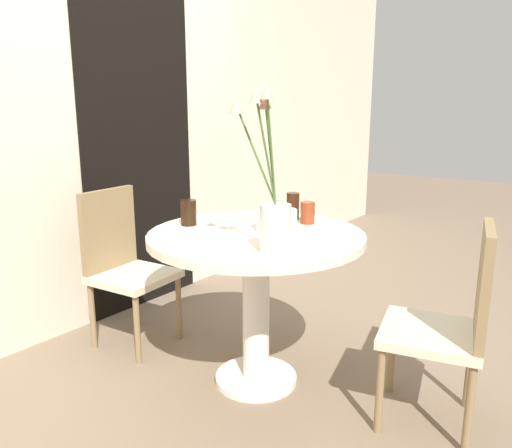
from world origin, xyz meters
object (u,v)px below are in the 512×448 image
drink_glass_1 (293,206)px  side_plate (229,217)px  chair_right_flank (123,260)px  chair_near_front (453,317)px  flower_vase (272,209)px  drink_glass_0 (308,213)px  drink_glass_2 (188,213)px  birthday_cake (277,220)px

drink_glass_1 → side_plate: bearing=125.0°
chair_right_flank → chair_near_front: bearing=-86.0°
side_plate → drink_glass_1: (0.19, -0.27, 0.06)m
flower_vase → drink_glass_0: 0.59m
flower_vase → side_plate: flower_vase is taller
chair_near_front → drink_glass_2: size_ratio=7.06×
birthday_cake → drink_glass_1: (0.27, 0.08, 0.02)m
flower_vase → side_plate: (0.40, 0.55, -0.18)m
drink_glass_0 → birthday_cake: bearing=170.6°
drink_glass_1 → drink_glass_2: (-0.42, 0.34, -0.01)m
flower_vase → drink_glass_1: size_ratio=4.70×
chair_right_flank → flower_vase: (-0.16, -1.13, 0.46)m
chair_near_front → birthday_cake: (-0.13, 0.79, 0.32)m
birthday_cake → flower_vase: (-0.33, -0.20, 0.13)m
birthday_cake → side_plate: bearing=77.7°
birthday_cake → drink_glass_0: bearing=-9.4°
chair_near_front → side_plate: bearing=-101.1°
chair_near_front → drink_glass_0: size_ratio=8.09×
birthday_cake → drink_glass_1: bearing=16.6°
birthday_cake → drink_glass_0: size_ratio=1.76×
drink_glass_0 → drink_glass_1: bearing=68.7°
flower_vase → chair_right_flank: bearing=82.0°
chair_right_flank → side_plate: (0.24, -0.58, 0.28)m
birthday_cake → side_plate: birthday_cake is taller
chair_right_flank → drink_glass_0: (0.39, -0.97, 0.33)m
chair_near_front → side_plate: 1.18m
side_plate → drink_glass_0: size_ratio=1.70×
chair_right_flank → drink_glass_0: bearing=-73.9°
birthday_cake → drink_glass_0: birthday_cake is taller
chair_right_flank → drink_glass_1: (0.43, -0.85, 0.34)m
flower_vase → drink_glass_0: flower_vase is taller
birthday_cake → side_plate: 0.36m
chair_right_flank → chair_near_front: 1.75m
flower_vase → drink_glass_2: size_ratio=5.15×
chair_near_front → flower_vase: flower_vase is taller
drink_glass_1 → birthday_cake: bearing=-163.4°
drink_glass_0 → drink_glass_2: drink_glass_2 is taller
birthday_cake → flower_vase: flower_vase is taller
flower_vase → drink_glass_0: size_ratio=5.90×
drink_glass_1 → drink_glass_2: size_ratio=1.10×
birthday_cake → drink_glass_0: 0.22m
chair_right_flank → birthday_cake: size_ratio=4.60×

